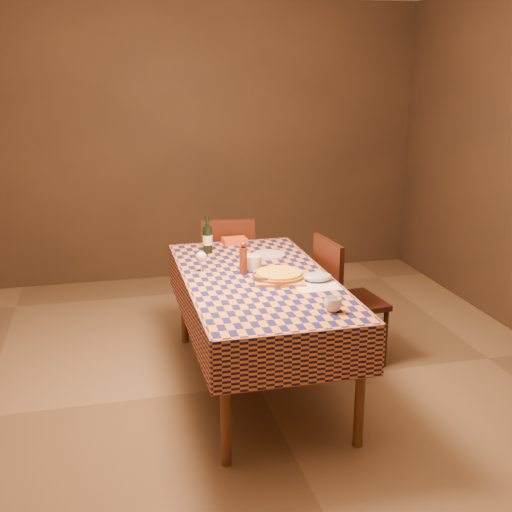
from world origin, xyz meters
The scene contains 16 objects.
room centered at (0.00, 0.00, 1.35)m, with size 5.00×5.10×2.70m.
dining_table centered at (0.00, 0.00, 0.69)m, with size 0.94×1.84×0.77m.
cutting_board centered at (0.12, -0.07, 0.78)m, with size 0.31×0.31×0.02m, color tan.
pizza centered at (0.12, -0.07, 0.80)m, with size 0.35×0.35×0.03m.
pepper_mill centered at (-0.07, 0.10, 0.87)m, with size 0.07×0.07×0.22m.
bowl centered at (0.03, -0.09, 0.80)m, with size 0.16×0.16×0.05m, color #5B444C.
wine_glass centered at (-0.34, 0.19, 0.87)m, with size 0.08×0.08×0.14m.
wine_bottle centered at (-0.22, 0.64, 0.87)m, with size 0.09×0.09×0.28m.
deli_tub centered at (0.01, 0.18, 0.82)m, with size 0.11×0.11×0.09m, color silver.
takeout_container centered at (0.02, 0.84, 0.79)m, with size 0.18×0.13×0.05m, color #B04917.
white_plate centered at (0.20, 0.47, 0.78)m, with size 0.24×0.24×0.01m, color silver.
tumbler centered at (0.26, -0.67, 0.81)m, with size 0.10×0.10×0.08m, color silver.
flour_patch centered at (0.31, -0.25, 0.77)m, with size 0.27×0.21×0.00m, color white.
flour_bag centered at (0.35, -0.16, 0.80)m, with size 0.19×0.14×0.05m, color #A4ADD3.
chair_far centered at (0.01, 1.08, 0.52)m, with size 0.46×0.47×0.93m.
chair_right centered at (0.67, 0.22, 0.52)m, with size 0.47×0.46×0.93m.
Camera 1 is at (-0.94, -3.80, 2.07)m, focal length 45.00 mm.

